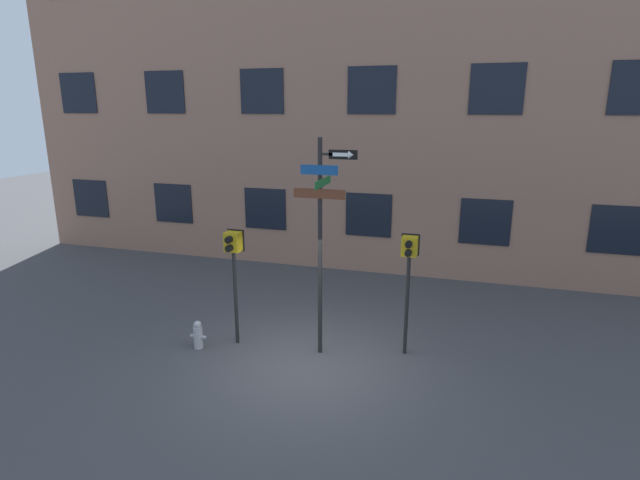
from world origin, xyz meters
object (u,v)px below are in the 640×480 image
pedestrian_signal_left (233,255)px  pedestrian_signal_right (409,262)px  street_sign_pole (322,229)px  fire_hydrant (198,335)px

pedestrian_signal_left → pedestrian_signal_right: pedestrian_signal_right is taller
street_sign_pole → pedestrian_signal_left: 2.06m
street_sign_pole → pedestrian_signal_left: bearing=-177.4°
street_sign_pole → pedestrian_signal_right: (1.69, 0.47, -0.69)m
pedestrian_signal_right → fire_hydrant: bearing=-166.7°
street_sign_pole → pedestrian_signal_right: size_ratio=1.74×
pedestrian_signal_right → fire_hydrant: size_ratio=4.14×
street_sign_pole → pedestrian_signal_right: 1.88m
pedestrian_signal_right → fire_hydrant: (-4.32, -1.02, -1.73)m
pedestrian_signal_left → pedestrian_signal_right: (3.62, 0.56, 0.01)m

